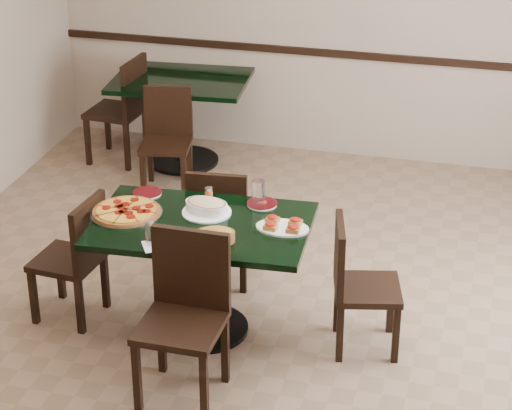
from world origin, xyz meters
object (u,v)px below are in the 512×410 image
(main_table, at_px, (202,250))
(bruschetta_platter, at_px, (282,225))
(back_chair_near, at_px, (167,134))
(chair_left, at_px, (77,253))
(chair_far, at_px, (220,220))
(back_table, at_px, (181,104))
(pepperoni_pizza, at_px, (126,211))
(bread_basket, at_px, (214,235))
(chair_right, at_px, (355,280))
(back_chair_left, at_px, (124,104))
(chair_near, at_px, (186,306))
(lasagna_casserole, at_px, (207,206))

(main_table, distance_m, bruschetta_platter, 0.52)
(back_chair_near, bearing_deg, chair_left, -96.53)
(chair_far, xyz_separation_m, bruschetta_platter, (0.54, -0.54, 0.30))
(back_table, distance_m, bruschetta_platter, 2.82)
(pepperoni_pizza, bearing_deg, bread_basket, -18.47)
(chair_right, height_order, back_chair_left, back_chair_left)
(bread_basket, bearing_deg, chair_near, -120.26)
(main_table, height_order, pepperoni_pizza, pepperoni_pizza)
(back_table, distance_m, chair_left, 2.51)
(chair_right, distance_m, back_chair_left, 3.28)
(back_chair_near, relative_size, back_chair_left, 0.90)
(pepperoni_pizza, bearing_deg, chair_near, -45.79)
(chair_left, distance_m, bread_basket, 1.01)
(main_table, xyz_separation_m, bruschetta_platter, (0.48, 0.04, 0.21))
(chair_left, bearing_deg, chair_near, 64.71)
(chair_right, height_order, lasagna_casserole, lasagna_casserole)
(chair_far, height_order, bruschetta_platter, chair_far)
(chair_near, height_order, pepperoni_pizza, chair_near)
(chair_far, xyz_separation_m, chair_right, (0.98, -0.51, -0.01))
(back_chair_near, xyz_separation_m, lasagna_casserole, (0.90, -1.83, 0.34))
(back_table, distance_m, chair_near, 3.20)
(main_table, relative_size, back_table, 1.14)
(back_chair_near, distance_m, bruschetta_platter, 2.39)
(chair_left, bearing_deg, back_chair_near, -171.15)
(back_table, bearing_deg, lasagna_casserole, -72.32)
(back_chair_near, bearing_deg, back_chair_left, 132.43)
(chair_left, bearing_deg, chair_right, 99.43)
(chair_right, distance_m, back_chair_near, 2.63)
(chair_right, relative_size, back_chair_near, 1.01)
(pepperoni_pizza, height_order, lasagna_casserole, lasagna_casserole)
(chair_left, bearing_deg, back_table, -170.80)
(chair_near, height_order, back_chair_left, chair_near)
(main_table, distance_m, chair_far, 0.59)
(back_chair_left, bearing_deg, bread_basket, 36.21)
(back_chair_left, height_order, lasagna_casserole, back_chair_left)
(chair_far, distance_m, chair_left, 0.97)
(back_table, distance_m, back_chair_near, 0.50)
(back_chair_near, height_order, lasagna_casserole, lasagna_casserole)
(bread_basket, bearing_deg, chair_right, -1.81)
(chair_near, xyz_separation_m, chair_right, (0.83, 0.64, -0.07))
(chair_far, xyz_separation_m, pepperoni_pizza, (-0.41, -0.58, 0.30))
(chair_right, xyz_separation_m, back_chair_near, (-1.83, 1.89, -0.00))
(back_table, relative_size, bruschetta_platter, 3.59)
(chair_right, bearing_deg, main_table, 80.88)
(lasagna_casserole, distance_m, bruschetta_platter, 0.50)
(back_table, xyz_separation_m, pepperoni_pizza, (0.48, -2.46, 0.24))
(back_chair_left, distance_m, lasagna_casserole, 2.66)
(back_table, bearing_deg, pepperoni_pizza, -83.35)
(chair_left, distance_m, bruschetta_platter, 1.32)
(lasagna_casserole, bearing_deg, pepperoni_pizza, -153.45)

